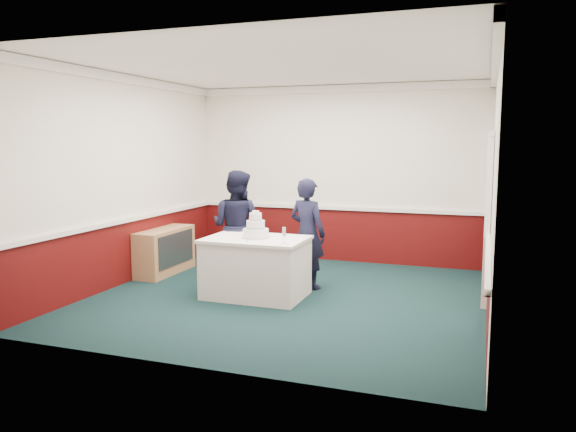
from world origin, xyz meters
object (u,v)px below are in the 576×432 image
(person_man, at_px, (237,227))
(person_woman, at_px, (307,233))
(cake_table, at_px, (256,267))
(champagne_flute, at_px, (284,233))
(cake_knife, at_px, (248,240))
(sideboard, at_px, (165,251))
(wedding_cake, at_px, (256,230))

(person_man, bearing_deg, person_woman, -172.75)
(cake_table, xyz_separation_m, champagne_flute, (0.50, -0.28, 0.53))
(person_woman, bearing_deg, cake_table, 70.76)
(cake_knife, bearing_deg, cake_table, 59.37)
(cake_table, distance_m, person_man, 0.96)
(cake_table, bearing_deg, cake_knife, -98.53)
(sideboard, distance_m, cake_table, 2.02)
(person_man, distance_m, person_woman, 1.08)
(sideboard, relative_size, person_man, 0.73)
(sideboard, height_order, person_woman, person_woman)
(cake_table, height_order, person_woman, person_woman)
(champagne_flute, bearing_deg, person_woman, 89.82)
(cake_knife, relative_size, champagne_flute, 1.07)
(champagne_flute, bearing_deg, cake_knife, 171.42)
(cake_table, bearing_deg, person_man, 131.38)
(wedding_cake, height_order, cake_knife, wedding_cake)
(cake_table, distance_m, person_woman, 0.91)
(sideboard, bearing_deg, wedding_cake, -22.29)
(cake_table, height_order, person_man, person_man)
(sideboard, relative_size, cake_knife, 5.45)
(sideboard, height_order, cake_table, cake_table)
(champagne_flute, xyz_separation_m, person_man, (-1.07, 0.93, -0.11))
(cake_table, bearing_deg, champagne_flute, -29.25)
(sideboard, height_order, champagne_flute, champagne_flute)
(sideboard, relative_size, cake_table, 0.91)
(wedding_cake, bearing_deg, champagne_flute, -29.25)
(wedding_cake, relative_size, cake_knife, 1.65)
(cake_table, xyz_separation_m, cake_knife, (-0.03, -0.20, 0.39))
(cake_table, relative_size, person_woman, 0.85)
(wedding_cake, relative_size, person_woman, 0.23)
(wedding_cake, height_order, champagne_flute, wedding_cake)
(cake_knife, xyz_separation_m, person_woman, (0.53, 0.87, -0.02))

